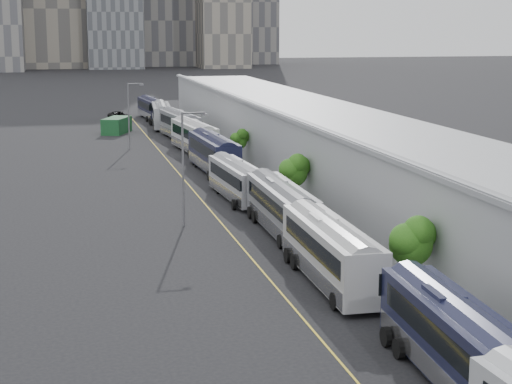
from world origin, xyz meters
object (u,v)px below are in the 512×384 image
object	(u,v)px
bus_6	(194,139)
shipping_container	(117,125)
bus_1	(458,350)
bus_2	(331,257)
street_lamp_far	(130,111)
bus_3	(281,211)
bus_7	(180,128)
street_lamp_near	(185,161)
bus_8	(161,117)
bus_4	(237,183)
bus_5	(214,157)
suv	(120,116)
bus_9	(151,110)

from	to	relation	value
bus_6	shipping_container	bearing A→B (deg)	104.53
bus_1	bus_2	size ratio (longest dim) A/B	0.98
bus_2	street_lamp_far	world-z (taller)	street_lamp_far
bus_3	bus_6	bearing A→B (deg)	90.50
bus_1	bus_7	bearing A→B (deg)	92.98
street_lamp_far	shipping_container	distance (m)	17.65
bus_3	street_lamp_near	distance (m)	8.44
shipping_container	bus_3	bearing A→B (deg)	-60.97
bus_2	street_lamp_near	distance (m)	18.56
street_lamp_near	bus_8	bearing A→B (deg)	84.69
bus_4	street_lamp_far	size ratio (longest dim) A/B	1.44
bus_5	shipping_container	size ratio (longest dim) A/B	2.18
bus_6	shipping_container	size ratio (longest dim) A/B	2.15
suv	bus_2	bearing A→B (deg)	-105.24
bus_4	bus_7	xyz separation A→B (m)	(0.90, 42.70, 0.17)
bus_3	shipping_container	world-z (taller)	bus_3
bus_8	street_lamp_far	distance (m)	24.10
bus_1	bus_5	bearing A→B (deg)	93.28
bus_1	street_lamp_far	distance (m)	76.83
bus_8	street_lamp_far	size ratio (longest dim) A/B	1.56
street_lamp_near	shipping_container	bearing A→B (deg)	91.01
bus_2	bus_7	xyz separation A→B (m)	(0.66, 69.13, 0.01)
bus_1	bus_5	world-z (taller)	bus_5
bus_2	street_lamp_near	bearing A→B (deg)	111.18
shipping_container	suv	size ratio (longest dim) A/B	1.16
bus_4	bus_8	distance (m)	57.38
bus_2	bus_9	world-z (taller)	bus_2
bus_4	bus_6	xyz separation A→B (m)	(0.86, 29.82, 0.18)
bus_9	suv	distance (m)	5.61
bus_7	street_lamp_far	distance (m)	11.55
bus_3	bus_8	world-z (taller)	bus_3
bus_8	suv	bearing A→B (deg)	120.73
bus_1	bus_3	bearing A→B (deg)	93.39
bus_3	suv	distance (m)	81.90
bus_2	bus_4	world-z (taller)	bus_2
bus_3	bus_9	world-z (taller)	bus_3
bus_1	bus_7	distance (m)	84.64
street_lamp_far	shipping_container	world-z (taller)	street_lamp_far
bus_3	street_lamp_near	xyz separation A→B (m)	(-6.77, 3.57, 3.55)
bus_7	bus_9	bearing A→B (deg)	86.01
street_lamp_near	bus_2	bearing A→B (deg)	-69.82
bus_3	street_lamp_near	bearing A→B (deg)	152.86
bus_1	shipping_container	size ratio (longest dim) A/B	2.08
bus_5	bus_6	distance (m)	14.77
street_lamp_far	bus_2	bearing A→B (deg)	-83.66
bus_2	bus_5	bearing A→B (deg)	90.48
street_lamp_near	bus_1	bearing A→B (deg)	-77.91
bus_1	shipping_container	world-z (taller)	bus_1
bus_5	street_lamp_far	bearing A→B (deg)	107.59
bus_7	bus_6	bearing A→B (deg)	-96.02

